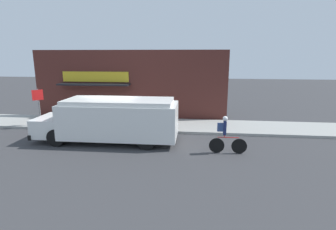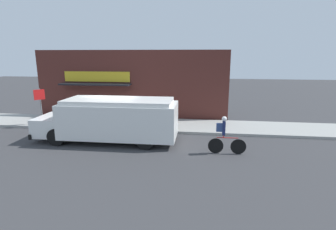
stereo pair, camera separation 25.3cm
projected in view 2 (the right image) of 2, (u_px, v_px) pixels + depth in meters
ground_plane at (116, 132)px, 14.75m from camera, size 70.00×70.00×0.00m
sidewalk at (124, 124)px, 16.14m from camera, size 28.00×2.90×0.15m
storefront at (128, 85)px, 17.30m from camera, size 12.88×0.98×4.54m
school_bus at (112, 119)px, 12.90m from camera, size 7.00×2.70×2.14m
cyclist at (225, 136)px, 11.33m from camera, size 1.64×0.22×1.67m
stop_sign_post at (40, 101)px, 15.42m from camera, size 0.45×0.45×2.16m
trash_bin at (121, 114)px, 16.57m from camera, size 0.52×0.52×0.90m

